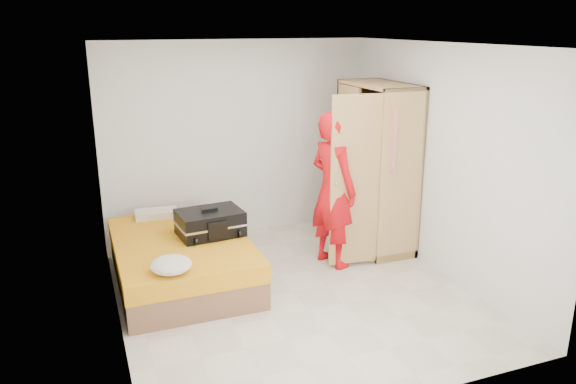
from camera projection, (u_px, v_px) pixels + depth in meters
name	position (u px, v px, depth m)	size (l,w,h in m)	color
room	(292.00, 176.00, 5.71)	(4.00, 4.02, 2.60)	beige
bed	(182.00, 260.00, 6.27)	(1.42, 2.02, 0.50)	brown
wardrobe	(375.00, 172.00, 7.06)	(1.17, 1.20, 2.10)	tan
person	(333.00, 190.00, 6.56)	(0.68, 0.44, 1.85)	red
suitcase	(210.00, 223.00, 6.31)	(0.77, 0.60, 0.31)	black
round_cushion	(171.00, 265.00, 5.37)	(0.40, 0.40, 0.15)	white
pillow	(156.00, 214.00, 6.90)	(0.50, 0.26, 0.09)	white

